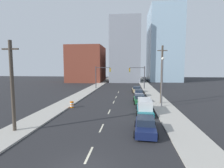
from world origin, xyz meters
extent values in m
cube|color=#ADA89E|center=(-7.97, 46.11, 0.08)|extent=(3.33, 92.22, 0.16)
cube|color=#ADA89E|center=(7.97, 46.11, 0.08)|extent=(3.33, 92.22, 0.16)
cube|color=beige|center=(0.00, 2.00, 0.00)|extent=(0.16, 2.40, 0.01)
cube|color=beige|center=(0.00, 7.44, 0.00)|extent=(0.16, 2.40, 0.01)
cube|color=beige|center=(0.00, 13.92, 0.00)|extent=(0.16, 2.40, 0.01)
cube|color=beige|center=(0.00, 20.61, 0.00)|extent=(0.16, 2.40, 0.01)
cube|color=beige|center=(0.00, 25.69, 0.00)|extent=(0.16, 2.40, 0.01)
cube|color=beige|center=(0.00, 32.79, 0.00)|extent=(0.16, 2.40, 0.01)
cube|color=brown|center=(-15.48, 63.03, 7.33)|extent=(14.00, 16.00, 14.67)
cube|color=gray|center=(0.68, 67.03, 12.84)|extent=(12.00, 20.00, 25.67)
cube|color=#99B7CC|center=(17.31, 71.03, 15.60)|extent=(13.00, 20.00, 31.20)
cylinder|color=#38383D|center=(-6.95, 39.57, 3.18)|extent=(0.24, 0.24, 6.36)
cylinder|color=#38383D|center=(-4.88, 39.57, 5.96)|extent=(4.13, 0.16, 0.16)
cube|color=#B79319|center=(-2.82, 39.57, 5.33)|extent=(0.34, 0.32, 1.10)
cylinder|color=#4C0C0C|center=(-2.82, 39.40, 5.67)|extent=(0.22, 0.04, 0.22)
cylinder|color=yellow|center=(-2.82, 39.40, 5.33)|extent=(0.22, 0.04, 0.22)
cylinder|color=#0C3F14|center=(-2.82, 39.40, 4.99)|extent=(0.22, 0.04, 0.22)
cylinder|color=#38383D|center=(6.78, 39.57, 3.18)|extent=(0.24, 0.24, 6.36)
cylinder|color=#38383D|center=(4.71, 39.57, 5.96)|extent=(4.13, 0.16, 0.16)
cube|color=#B79319|center=(2.65, 39.57, 5.33)|extent=(0.34, 0.32, 1.10)
cylinder|color=#4C0C0C|center=(2.65, 39.40, 5.67)|extent=(0.22, 0.04, 0.22)
cylinder|color=yellow|center=(2.65, 39.40, 5.33)|extent=(0.22, 0.04, 0.22)
cylinder|color=#0C3F14|center=(2.65, 39.40, 4.99)|extent=(0.22, 0.04, 0.22)
cylinder|color=#473D33|center=(-8.07, 5.54, 4.30)|extent=(0.32, 0.32, 8.61)
cube|color=#473D33|center=(-8.07, 5.54, 7.81)|extent=(1.60, 0.14, 0.14)
cylinder|color=#473D33|center=(8.02, 19.96, 4.82)|extent=(0.32, 0.32, 9.64)
cube|color=#473D33|center=(8.02, 19.96, 8.84)|extent=(1.60, 0.14, 0.14)
cylinder|color=orange|center=(-5.96, 15.80, 0.10)|extent=(0.56, 0.56, 0.19)
cylinder|color=white|center=(-5.96, 15.80, 0.29)|extent=(0.56, 0.56, 0.19)
cylinder|color=orange|center=(-5.96, 15.80, 0.47)|extent=(0.56, 0.56, 0.19)
cylinder|color=white|center=(-5.96, 15.80, 0.67)|extent=(0.56, 0.56, 0.19)
cylinder|color=orange|center=(-5.96, 15.80, 0.85)|extent=(0.56, 0.56, 0.19)
cylinder|color=#4C4C51|center=(7.67, 17.51, 3.60)|extent=(0.20, 0.20, 7.19)
sphere|color=white|center=(7.67, 17.51, 7.41)|extent=(0.44, 0.44, 0.44)
cube|color=#141E47|center=(4.31, 6.67, 0.52)|extent=(2.09, 4.79, 0.68)
cube|color=#1E2838|center=(4.31, 6.67, 1.17)|extent=(1.72, 2.20, 0.62)
cylinder|color=black|center=(3.46, 8.18, 0.33)|extent=(0.26, 0.66, 0.65)
cylinder|color=black|center=(5.34, 8.07, 0.33)|extent=(0.26, 0.66, 0.65)
cylinder|color=black|center=(3.29, 5.28, 0.33)|extent=(0.26, 0.66, 0.65)
cylinder|color=black|center=(5.16, 5.17, 0.33)|extent=(0.26, 0.66, 0.65)
cube|color=#196B75|center=(4.82, 14.10, 0.42)|extent=(2.11, 6.27, 0.47)
cube|color=silver|center=(4.81, 13.78, 1.26)|extent=(1.82, 3.90, 1.21)
cylinder|color=black|center=(3.83, 16.05, 0.34)|extent=(0.23, 0.68, 0.67)
cylinder|color=black|center=(5.88, 16.01, 0.34)|extent=(0.23, 0.68, 0.67)
cylinder|color=black|center=(3.76, 12.18, 0.34)|extent=(0.23, 0.68, 0.67)
cylinder|color=black|center=(5.81, 12.14, 0.34)|extent=(0.23, 0.68, 0.67)
cube|color=#1E6033|center=(4.48, 20.42, 0.50)|extent=(1.91, 4.58, 0.63)
cube|color=#1E2838|center=(4.48, 20.42, 1.10)|extent=(1.62, 2.08, 0.59)
cylinder|color=black|center=(3.52, 21.79, 0.33)|extent=(0.24, 0.67, 0.67)
cylinder|color=black|center=(5.35, 21.85, 0.33)|extent=(0.24, 0.67, 0.67)
cylinder|color=black|center=(3.60, 18.98, 0.33)|extent=(0.24, 0.67, 0.67)
cylinder|color=black|center=(5.44, 19.04, 0.33)|extent=(0.24, 0.67, 0.67)
cube|color=#B2B2BC|center=(4.65, 26.93, 0.51)|extent=(1.80, 4.38, 0.68)
cube|color=#1E2838|center=(4.65, 26.93, 1.16)|extent=(1.55, 1.98, 0.62)
cylinder|color=black|center=(3.79, 28.29, 0.30)|extent=(0.23, 0.61, 0.60)
cylinder|color=black|center=(5.57, 28.25, 0.30)|extent=(0.23, 0.61, 0.60)
cylinder|color=black|center=(3.74, 25.60, 0.30)|extent=(0.23, 0.61, 0.60)
cylinder|color=black|center=(5.52, 25.56, 0.30)|extent=(0.23, 0.61, 0.60)
cube|color=tan|center=(4.40, 32.93, 0.53)|extent=(2.06, 4.43, 0.66)
cube|color=#1E2838|center=(4.40, 32.93, 1.17)|extent=(1.74, 2.02, 0.62)
cylinder|color=black|center=(3.37, 34.24, 0.36)|extent=(0.25, 0.72, 0.71)
cylinder|color=black|center=(5.33, 34.32, 0.36)|extent=(0.25, 0.72, 0.71)
cylinder|color=black|center=(3.47, 31.54, 0.36)|extent=(0.25, 0.72, 0.71)
cylinder|color=black|center=(5.43, 31.62, 0.36)|extent=(0.25, 0.72, 0.71)
camera|label=1|loc=(2.85, -9.54, 6.18)|focal=28.00mm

